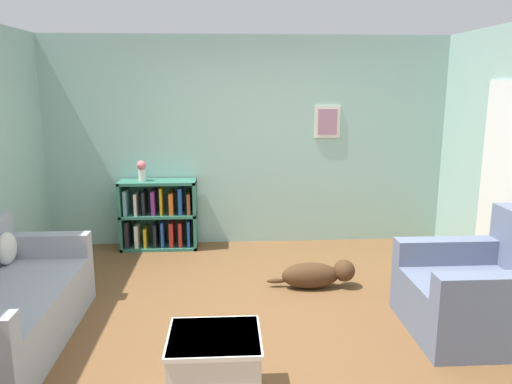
{
  "coord_description": "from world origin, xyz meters",
  "views": [
    {
      "loc": [
        -0.26,
        -4.03,
        2.01
      ],
      "look_at": [
        0.0,
        0.4,
        1.05
      ],
      "focal_mm": 35.0,
      "sensor_mm": 36.0,
      "label": 1
    }
  ],
  "objects": [
    {
      "name": "coffee_table",
      "position": [
        -0.35,
        -1.15,
        0.25
      ],
      "size": [
        0.59,
        0.53,
        0.47
      ],
      "color": "silver",
      "rests_on": "ground_plane"
    },
    {
      "name": "vase",
      "position": [
        -1.3,
        2.01,
        1.0
      ],
      "size": [
        0.11,
        0.11,
        0.25
      ],
      "color": "silver",
      "rests_on": "bookshelf"
    },
    {
      "name": "dog",
      "position": [
        0.63,
        0.64,
        0.14
      ],
      "size": [
        0.89,
        0.24,
        0.29
      ],
      "color": "#472D19",
      "rests_on": "ground_plane"
    },
    {
      "name": "ground_plane",
      "position": [
        0.0,
        0.0,
        0.0
      ],
      "size": [
        14.0,
        14.0,
        0.0
      ],
      "primitive_type": "plane",
      "color": "brown"
    },
    {
      "name": "bookshelf",
      "position": [
        -1.11,
        2.02,
        0.41
      ],
      "size": [
        0.93,
        0.34,
        0.86
      ],
      "color": "#2D6B56",
      "rests_on": "ground_plane"
    },
    {
      "name": "wall_back",
      "position": [
        0.0,
        2.25,
        1.3
      ],
      "size": [
        5.6,
        0.13,
        2.6
      ],
      "color": "#93BCB2",
      "rests_on": "ground_plane"
    },
    {
      "name": "recliner_chair",
      "position": [
        1.82,
        -0.33,
        0.34
      ],
      "size": [
        1.07,
        1.03,
        0.97
      ],
      "color": "slate",
      "rests_on": "ground_plane"
    }
  ]
}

